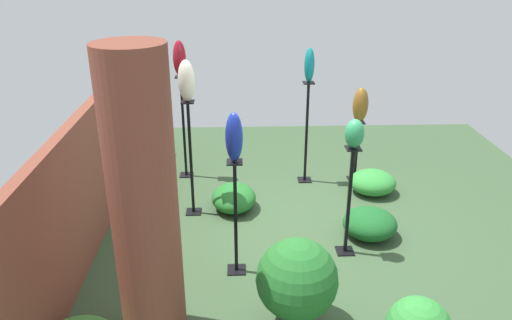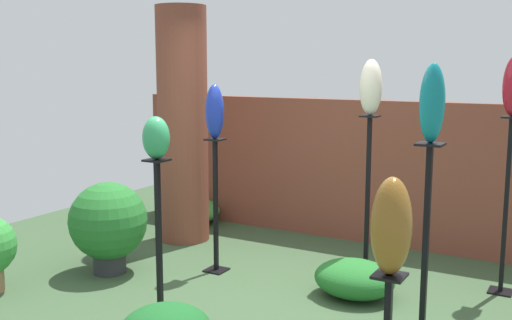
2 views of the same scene
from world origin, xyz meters
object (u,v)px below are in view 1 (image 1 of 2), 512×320
at_px(art_vase_ivory, 186,81).
at_px(pedestal_cobalt, 236,223).
at_px(art_vase_ruby, 179,58).
at_px(art_vase_jade, 355,134).
at_px(brick_pillar, 144,205).
at_px(pedestal_ivory, 191,163).
at_px(pedestal_jade, 349,206).
at_px(potted_plant_near_pillar, 297,281).
at_px(pedestal_bronze, 356,154).
at_px(art_vase_teal, 309,65).
at_px(pedestal_ruby, 184,131).
at_px(art_vase_cobalt, 234,137).
at_px(pedestal_teal, 306,137).
at_px(art_vase_bronze, 360,105).

bearing_deg(art_vase_ivory, pedestal_cobalt, -156.67).
xyz_separation_m(art_vase_ruby, art_vase_jade, (-2.18, -2.03, -0.35)).
relative_size(brick_pillar, pedestal_ivory, 1.72).
distance_m(pedestal_jade, potted_plant_near_pillar, 1.39).
distance_m(pedestal_bronze, art_vase_ruby, 2.94).
distance_m(pedestal_bronze, art_vase_teal, 1.54).
distance_m(pedestal_jade, art_vase_ivory, 2.40).
height_order(pedestal_ivory, pedestal_jade, pedestal_ivory).
distance_m(pedestal_ruby, art_vase_ruby, 1.09).
relative_size(art_vase_cobalt, potted_plant_near_pillar, 0.57).
bearing_deg(pedestal_bronze, pedestal_teal, 90.18).
bearing_deg(art_vase_bronze, art_vase_ruby, 84.56).
distance_m(pedestal_ruby, art_vase_ivory, 1.60).
distance_m(brick_pillar, pedestal_bronze, 4.16).
distance_m(pedestal_cobalt, pedestal_jade, 1.30).
relative_size(pedestal_teal, pedestal_jade, 1.17).
height_order(art_vase_ivory, art_vase_jade, art_vase_ivory).
bearing_deg(pedestal_ruby, pedestal_ivory, -170.21).
distance_m(pedestal_ivory, art_vase_ivory, 1.08).
relative_size(pedestal_ruby, art_vase_bronze, 3.06).
height_order(pedestal_ivory, art_vase_bronze, pedestal_ivory).
xyz_separation_m(art_vase_ruby, art_vase_teal, (-0.25, -1.81, -0.05)).
relative_size(art_vase_ruby, art_vase_bronze, 1.00).
xyz_separation_m(art_vase_ivory, art_vase_bronze, (0.93, -2.37, -0.61)).
bearing_deg(art_vase_cobalt, pedestal_jade, -75.82).
distance_m(brick_pillar, art_vase_ruby, 3.46).
distance_m(brick_pillar, pedestal_jade, 2.46).
height_order(art_vase_ivory, art_vase_teal, art_vase_ivory).
distance_m(pedestal_cobalt, art_vase_teal, 2.74).
bearing_deg(pedestal_cobalt, art_vase_cobalt, 0.00).
height_order(pedestal_jade, art_vase_teal, art_vase_teal).
relative_size(pedestal_ruby, art_vase_ivory, 3.07).
height_order(art_vase_teal, potted_plant_near_pillar, art_vase_teal).
relative_size(art_vase_bronze, art_vase_teal, 1.06).
relative_size(pedestal_jade, art_vase_jade, 4.11).
xyz_separation_m(brick_pillar, art_vase_ivory, (2.24, -0.17, 0.47)).
bearing_deg(potted_plant_near_pillar, pedestal_bronze, -21.71).
height_order(pedestal_bronze, pedestal_cobalt, pedestal_cobalt).
xyz_separation_m(pedestal_ivory, art_vase_cobalt, (-1.32, -0.57, 0.85)).
xyz_separation_m(pedestal_jade, art_vase_ruby, (2.18, 2.03, 1.22)).
relative_size(pedestal_cobalt, art_vase_bronze, 2.55).
bearing_deg(art_vase_jade, art_vase_cobalt, 104.18).
relative_size(pedestal_teal, art_vase_ruby, 2.98).
relative_size(pedestal_ivory, pedestal_bronze, 1.66).
height_order(art_vase_cobalt, potted_plant_near_pillar, art_vase_cobalt).
height_order(pedestal_ivory, pedestal_teal, pedestal_ivory).
bearing_deg(art_vase_teal, art_vase_ivory, 120.13).
xyz_separation_m(art_vase_bronze, art_vase_jade, (-1.94, 0.54, 0.28)).
bearing_deg(art_vase_cobalt, art_vase_jade, -75.82).
relative_size(art_vase_cobalt, art_vase_jade, 1.61).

